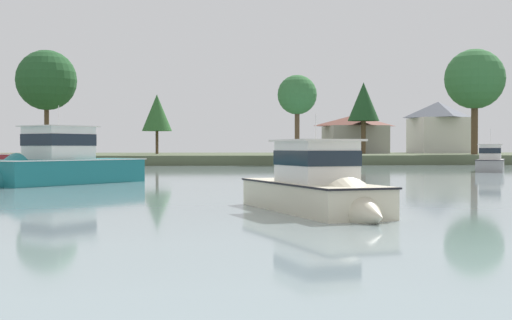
% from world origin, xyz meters
% --- Properties ---
extents(far_shore_bank, '(211.78, 46.50, 1.03)m').
position_xyz_m(far_shore_bank, '(0.00, 85.97, 0.52)').
color(far_shore_bank, '#4C563D').
rests_on(far_shore_bank, ground).
extents(cruiser_cream, '(3.68, 7.69, 3.54)m').
position_xyz_m(cruiser_cream, '(-5.60, 8.62, 0.50)').
color(cruiser_cream, beige).
rests_on(cruiser_cream, ground).
extents(dinghy_yellow, '(2.97, 1.62, 0.54)m').
position_xyz_m(dinghy_yellow, '(-18.71, 47.27, 0.14)').
color(dinghy_yellow, gold).
rests_on(dinghy_yellow, ground).
extents(cruiser_grey, '(4.71, 7.00, 4.01)m').
position_xyz_m(cruiser_grey, '(14.57, 42.84, 0.52)').
color(cruiser_grey, gray).
rests_on(cruiser_grey, ground).
extents(cruiser_teal, '(8.51, 9.29, 5.05)m').
position_xyz_m(cruiser_teal, '(-16.15, 25.62, 0.66)').
color(cruiser_teal, '#196B70').
rests_on(cruiser_teal, ground).
extents(shore_tree_far_left, '(4.27, 4.27, 8.68)m').
position_xyz_m(shore_tree_far_left, '(2.63, 64.96, 7.51)').
color(shore_tree_far_left, brown).
rests_on(shore_tree_far_left, far_shore_bank).
extents(shore_tree_left_mid, '(3.96, 3.96, 7.88)m').
position_xyz_m(shore_tree_left_mid, '(-13.11, 83.74, 6.46)').
color(shore_tree_left_mid, brown).
rests_on(shore_tree_left_mid, far_shore_bank).
extents(shore_tree_far_right, '(4.28, 4.28, 9.71)m').
position_xyz_m(shore_tree_far_right, '(14.72, 83.73, 8.02)').
color(shore_tree_far_right, brown).
rests_on(shore_tree_far_right, far_shore_bank).
extents(shore_tree_right, '(7.77, 7.77, 13.44)m').
position_xyz_m(shore_tree_right, '(-27.23, 83.16, 10.56)').
color(shore_tree_right, brown).
rests_on(shore_tree_right, far_shore_bank).
extents(shore_tree_inland_a, '(7.35, 7.35, 12.96)m').
position_xyz_m(shore_tree_inland_a, '(26.00, 73.31, 10.24)').
color(shore_tree_inland_a, brown).
rests_on(shore_tree_inland_a, far_shore_bank).
extents(cottage_near_water, '(8.70, 9.30, 5.58)m').
position_xyz_m(cottage_near_water, '(15.09, 90.27, 3.91)').
color(cottage_near_water, '#9E998E').
rests_on(cottage_near_water, far_shore_bank).
extents(cottage_eastern, '(8.12, 9.33, 8.01)m').
position_xyz_m(cottage_eastern, '(29.96, 96.81, 5.17)').
color(cottage_eastern, silver).
rests_on(cottage_eastern, far_shore_bank).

